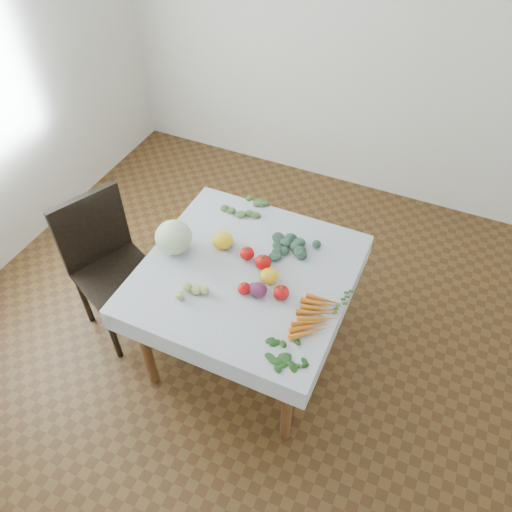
{
  "coord_description": "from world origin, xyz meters",
  "views": [
    {
      "loc": [
        0.81,
        -1.65,
        2.77
      ],
      "look_at": [
        0.03,
        0.07,
        0.82
      ],
      "focal_mm": 35.0,
      "sensor_mm": 36.0,
      "label": 1
    }
  ],
  "objects_px": {
    "table": "(246,283)",
    "carrot_bunch": "(317,316)",
    "heirloom_back": "(223,240)",
    "chair": "(106,258)",
    "cabbage": "(174,237)"
  },
  "relations": [
    {
      "from": "chair",
      "to": "table",
      "type": "bearing_deg",
      "value": 6.21
    },
    {
      "from": "chair",
      "to": "carrot_bunch",
      "type": "relative_size",
      "value": 2.9
    },
    {
      "from": "table",
      "to": "carrot_bunch",
      "type": "distance_m",
      "value": 0.5
    },
    {
      "from": "chair",
      "to": "carrot_bunch",
      "type": "distance_m",
      "value": 1.39
    },
    {
      "from": "table",
      "to": "cabbage",
      "type": "height_order",
      "value": "cabbage"
    },
    {
      "from": "heirloom_back",
      "to": "carrot_bunch",
      "type": "distance_m",
      "value": 0.72
    },
    {
      "from": "heirloom_back",
      "to": "cabbage",
      "type": "bearing_deg",
      "value": -149.56
    },
    {
      "from": "table",
      "to": "heirloom_back",
      "type": "bearing_deg",
      "value": 148.74
    },
    {
      "from": "cabbage",
      "to": "table",
      "type": "bearing_deg",
      "value": 1.71
    },
    {
      "from": "table",
      "to": "cabbage",
      "type": "bearing_deg",
      "value": -178.29
    },
    {
      "from": "cabbage",
      "to": "heirloom_back",
      "type": "height_order",
      "value": "cabbage"
    },
    {
      "from": "carrot_bunch",
      "to": "chair",
      "type": "bearing_deg",
      "value": 178.27
    },
    {
      "from": "chair",
      "to": "carrot_bunch",
      "type": "xyz_separation_m",
      "value": [
        1.37,
        -0.04,
        0.21
      ]
    },
    {
      "from": "heirloom_back",
      "to": "carrot_bunch",
      "type": "bearing_deg",
      "value": -21.71
    },
    {
      "from": "heirloom_back",
      "to": "carrot_bunch",
      "type": "relative_size",
      "value": 0.36
    }
  ]
}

